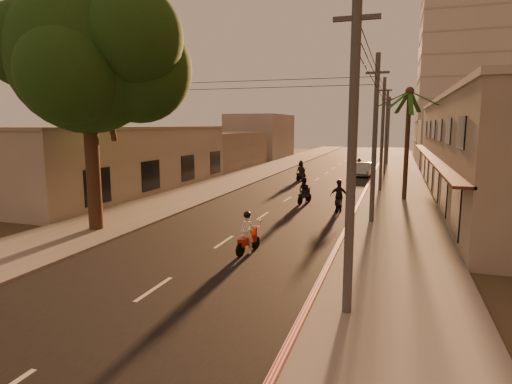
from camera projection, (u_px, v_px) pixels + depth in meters
ground at (206, 255)px, 17.72m from camera, size 160.00×160.00×0.00m
road at (304, 188)px, 36.49m from camera, size 10.00×140.00×0.02m
sidewalk_right at (397, 191)px, 34.18m from camera, size 5.00×140.00×0.12m
sidewalk_left at (223, 184)px, 38.79m from camera, size 5.00×140.00×0.12m
curb_stripe at (361, 200)px, 30.22m from camera, size 0.20×60.00×0.20m
shophouse_row at (496, 149)px, 29.76m from camera, size 8.80×34.20×7.30m
left_building at (121, 159)px, 34.76m from camera, size 8.20×24.20×5.20m
distant_tower at (462, 66)px, 63.20m from camera, size 12.10×12.10×28.00m
broadleaf_tree at (95, 58)px, 20.45m from camera, size 9.60×8.70×12.10m
palm_tree at (409, 98)px, 29.17m from camera, size 5.00×5.00×8.20m
utility_poles at (383, 109)px, 33.58m from camera, size 1.20×48.26×9.00m
filler_right at (451, 143)px, 55.19m from camera, size 8.00×14.00×6.00m
filler_left_near at (218, 150)px, 53.61m from camera, size 8.00×14.00×4.40m
filler_left_far at (261, 136)px, 70.30m from camera, size 8.00×14.00×7.00m
scooter_red at (247, 235)px, 17.83m from camera, size 0.85×1.81×1.79m
scooter_mid_a at (304, 191)px, 29.24m from camera, size 1.18×1.80×1.82m
scooter_mid_b at (339, 197)px, 26.61m from camera, size 1.10×2.01×1.98m
scooter_far_a at (301, 171)px, 41.29m from camera, size 1.15×1.95×1.95m
scooter_far_b at (359, 166)px, 48.04m from camera, size 1.22×1.68×1.66m
parked_car at (365, 169)px, 44.78m from camera, size 2.28×4.58×1.42m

